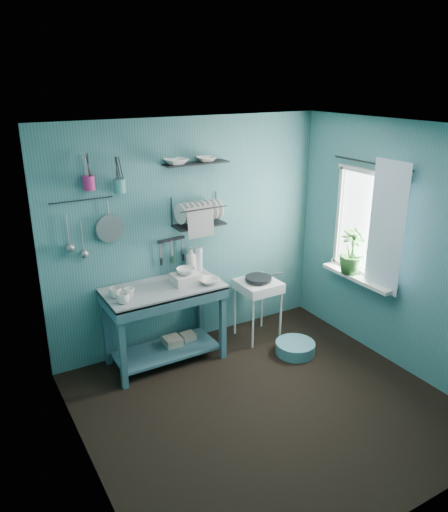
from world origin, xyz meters
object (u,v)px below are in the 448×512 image
wash_tub (186,278)px  storage_tin_large (173,347)px  work_counter (165,325)px  utensil_cup_teal (120,186)px  hotplate_stand (258,309)px  utensil_cup_magenta (89,183)px  mug_left (123,298)px  colander (110,228)px  potted_plant (352,252)px  soap_bottle (191,260)px  water_bottle (198,259)px  frying_pan (258,278)px  mug_right (115,293)px  floor_basin (295,348)px  storage_tin_small (188,342)px  mug_mid (129,293)px  dish_rack (199,211)px

wash_tub → storage_tin_large: 0.81m
work_counter → utensil_cup_teal: 1.51m
hotplate_stand → utensil_cup_magenta: 2.37m
utensil_cup_magenta → storage_tin_large: size_ratio=0.59×
mug_left → colander: colander is taller
wash_tub → potted_plant: size_ratio=0.57×
storage_tin_large → soap_bottle: bearing=25.1°
water_bottle → frying_pan: 0.72m
mug_left → utensil_cup_magenta: size_ratio=0.95×
mug_right → water_bottle: 1.05m
mug_left → mug_right: (-0.02, 0.16, 0.00)m
colander → frying_pan: bearing=-12.0°
utensil_cup_magenta → potted_plant: bearing=-18.6°
water_bottle → colander: (-0.94, 0.05, 0.48)m
water_bottle → utensil_cup_magenta: (-1.12, 0.02, 0.95)m
utensil_cup_teal → floor_basin: (1.59, -0.82, -1.82)m
mug_right → storage_tin_large: bearing=4.8°
utensil_cup_magenta → storage_tin_small: bearing=-10.0°
mug_mid → wash_tub: wash_tub is taller
colander → storage_tin_large: size_ratio=1.27×
mug_mid → colander: (-0.04, 0.33, 0.57)m
mug_mid → potted_plant: potted_plant is taller
colander → soap_bottle: bearing=-4.7°
potted_plant → storage_tin_small: potted_plant is taller
utensil_cup_teal → floor_basin: bearing=-27.4°
soap_bottle → utensil_cup_teal: utensil_cup_teal is taller
utensil_cup_teal → mug_left: bearing=-114.0°
soap_bottle → frying_pan: (0.71, -0.26, -0.27)m
mug_left → dish_rack: bearing=19.2°
work_counter → hotplate_stand: 1.13m
utensil_cup_teal → utensil_cup_magenta: bearing=180.0°
water_bottle → storage_tin_small: bearing=-147.5°
wash_tub → potted_plant: (1.72, -0.60, 0.17)m
mug_left → utensil_cup_magenta: bearing=106.1°
hotplate_stand → work_counter: bearing=165.0°
mug_mid → utensil_cup_magenta: (-0.22, 0.30, 1.04)m
work_counter → frying_pan: 1.17m
soap_bottle → colander: bearing=175.3°
mug_right → utensil_cup_teal: bearing=50.4°
dish_rack → potted_plant: size_ratio=1.12×
mug_mid → potted_plant: bearing=-13.5°
mug_left → dish_rack: size_ratio=0.22×
soap_bottle → wash_tub: bearing=-127.7°
water_bottle → potted_plant: bearing=-30.2°
wash_tub → utensil_cup_teal: utensil_cup_teal is taller
mug_left → water_bottle: bearing=20.8°
dish_rack → storage_tin_large: 1.50m
utensil_cup_magenta → potted_plant: size_ratio=0.26×
soap_bottle → hotplate_stand: 1.00m
work_counter → storage_tin_small: size_ratio=6.04×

